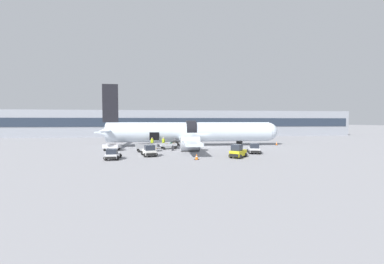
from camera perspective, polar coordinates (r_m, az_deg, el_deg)
ground_plane at (r=42.76m, az=2.57°, el=-3.64°), size 500.00×500.00×0.00m
terminal_strip at (r=76.48m, az=-1.60°, el=2.10°), size 106.67×11.39×7.96m
airplane at (r=44.53m, az=-0.88°, el=-0.09°), size 34.65×30.57×11.38m
baggage_tug_lead at (r=30.69m, az=11.03°, el=-4.79°), size 2.77×2.97×1.72m
baggage_tug_mid at (r=32.07m, az=-10.33°, el=-4.58°), size 2.37×3.33×1.51m
baggage_tug_rear at (r=30.38m, az=-18.67°, el=-5.23°), size 1.89×2.87×1.32m
baggage_tug_spare at (r=35.07m, az=14.79°, el=-4.05°), size 2.22×2.64×1.50m
baggage_cart_loading at (r=39.75m, az=-5.53°, el=-3.38°), size 3.65×2.19×1.06m
baggage_cart_queued at (r=36.81m, az=-10.85°, el=-3.75°), size 4.18×2.28×1.17m
baggage_cart_empty at (r=39.37m, az=-18.69°, el=-3.56°), size 3.52×2.13×1.03m
ground_crew_loader_a at (r=42.08m, az=-6.93°, el=-2.46°), size 0.57×0.57×1.80m
ground_crew_loader_b at (r=42.05m, az=-9.63°, el=-2.48°), size 0.58×0.58×1.81m
ground_crew_driver at (r=42.37m, az=-0.51°, el=-2.37°), size 0.59×0.59×1.84m
ground_crew_supervisor at (r=40.07m, az=-0.71°, el=-2.83°), size 0.39×0.56×1.62m
suitcase_on_tarmac_upright at (r=40.62m, az=-8.90°, el=-3.53°), size 0.58×0.36×0.77m
suitcase_on_tarmac_spare at (r=37.30m, az=-4.69°, el=-4.00°), size 0.36×0.25×0.83m
safety_cone_nose at (r=48.87m, az=19.82°, el=-2.62°), size 0.48×0.48×0.71m
safety_cone_engine_left at (r=28.64m, az=1.13°, el=-6.05°), size 0.56×0.56×0.71m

